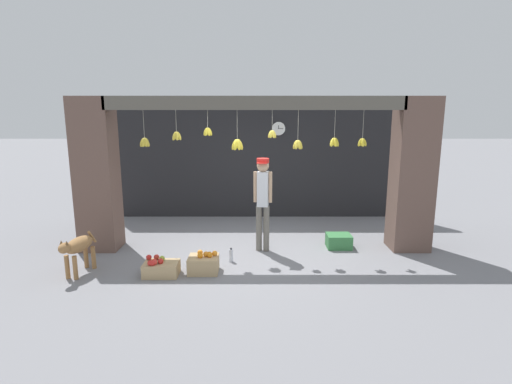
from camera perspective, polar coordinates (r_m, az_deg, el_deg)
ground_plane at (r=7.47m, az=-0.01°, el=-8.75°), size 60.00×60.00×0.00m
shop_back_wall at (r=9.73m, az=0.05°, el=4.67°), size 7.16×0.12×2.84m
shop_pillar_left at (r=7.97m, az=-21.59°, el=2.29°), size 0.70×0.60×2.84m
shop_pillar_right at (r=7.95m, az=21.65°, el=2.26°), size 0.70×0.60×2.84m
storefront_awning at (r=7.12m, az=-0.14°, el=12.15°), size 5.26×0.27×0.96m
dog at (r=7.03m, az=-23.91°, el=-7.23°), size 0.38×0.87×0.66m
shopkeeper at (r=7.33m, az=1.17°, el=-0.63°), size 0.34×0.30×1.75m
fruit_crate_oranges at (r=6.66m, az=-7.29°, el=-10.11°), size 0.48×0.40×0.35m
fruit_crate_apples at (r=6.67m, az=-13.27°, el=-10.49°), size 0.55×0.38×0.30m
produce_box_green at (r=7.90m, az=11.94°, el=-6.88°), size 0.46×0.39×0.26m
water_bottle at (r=7.05m, az=-3.38°, el=-9.02°), size 0.07×0.07×0.25m
wall_clock at (r=9.61m, az=3.45°, el=9.03°), size 0.34×0.03×0.34m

